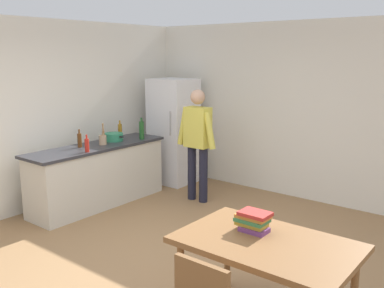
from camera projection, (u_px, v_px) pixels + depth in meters
name	position (u px, v px, depth m)	size (l,w,h in m)	color
ground_plane	(163.00, 263.00, 4.66)	(14.00, 14.00, 0.00)	#936D47
wall_back	(292.00, 110.00, 6.69)	(6.40, 0.12, 2.70)	silver
wall_left	(35.00, 116.00, 6.12)	(0.12, 5.60, 2.70)	silver
kitchen_counter	(98.00, 175.00, 6.40)	(0.64, 2.20, 0.90)	beige
refrigerator	(174.00, 131.00, 7.48)	(0.70, 0.67, 1.80)	white
person	(197.00, 138.00, 6.46)	(0.70, 0.22, 1.70)	#1E1E2D
dining_table	(266.00, 250.00, 3.45)	(1.40, 0.90, 0.75)	brown
cooking_pot	(114.00, 137.00, 6.63)	(0.40, 0.28, 0.12)	#2D845B
utensil_jar	(103.00, 139.00, 6.34)	(0.11, 0.11, 0.32)	tan
bottle_oil_amber	(120.00, 131.00, 6.86)	(0.06, 0.06, 0.28)	#996619
bottle_wine_green	(142.00, 130.00, 6.73)	(0.08, 0.08, 0.34)	#1E5123
bottle_beer_brown	(80.00, 140.00, 6.16)	(0.06, 0.06, 0.26)	#5B3314
bottle_sauce_red	(87.00, 145.00, 5.86)	(0.06, 0.06, 0.24)	#B22319
book_stack	(253.00, 220.00, 3.61)	(0.28, 0.20, 0.17)	#753D7F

